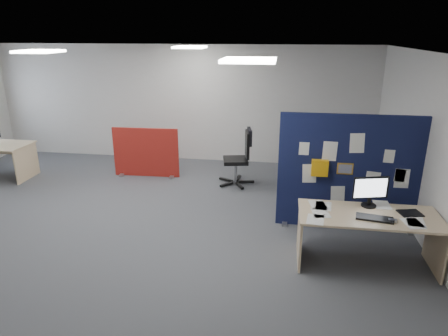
# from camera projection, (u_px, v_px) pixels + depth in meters

# --- Properties ---
(floor) EXTENTS (9.00, 9.00, 0.00)m
(floor) POSITION_uv_depth(u_px,v_px,m) (130.00, 222.00, 6.56)
(floor) COLOR #4C4F54
(floor) RESTS_ON ground
(ceiling) EXTENTS (9.00, 7.00, 0.02)m
(ceiling) POSITION_uv_depth(u_px,v_px,m) (115.00, 52.00, 5.68)
(ceiling) COLOR white
(ceiling) RESTS_ON wall_back
(wall_back) EXTENTS (9.00, 0.02, 2.70)m
(wall_back) POSITION_uv_depth(u_px,v_px,m) (180.00, 104.00, 9.39)
(wall_back) COLOR silver
(wall_back) RESTS_ON floor
(wall_right) EXTENTS (0.02, 7.00, 2.70)m
(wall_right) POSITION_uv_depth(u_px,v_px,m) (434.00, 156.00, 5.49)
(wall_right) COLOR silver
(wall_right) RESTS_ON floor
(ceiling_lights) EXTENTS (4.10, 4.10, 0.04)m
(ceiling_lights) POSITION_uv_depth(u_px,v_px,m) (153.00, 52.00, 6.27)
(ceiling_lights) COLOR white
(ceiling_lights) RESTS_ON ceiling
(navy_divider) EXTENTS (2.22, 0.30, 1.83)m
(navy_divider) POSITION_uv_depth(u_px,v_px,m) (350.00, 174.00, 6.10)
(navy_divider) COLOR #110F39
(navy_divider) RESTS_ON floor
(main_desk) EXTENTS (1.80, 0.80, 0.73)m
(main_desk) POSITION_uv_depth(u_px,v_px,m) (367.00, 225.00, 5.26)
(main_desk) COLOR #DABA8B
(main_desk) RESTS_ON floor
(monitor_main) EXTENTS (0.48, 0.20, 0.42)m
(monitor_main) POSITION_uv_depth(u_px,v_px,m) (371.00, 190.00, 5.34)
(monitor_main) COLOR black
(monitor_main) RESTS_ON main_desk
(keyboard) EXTENTS (0.48, 0.26, 0.02)m
(keyboard) POSITION_uv_depth(u_px,v_px,m) (374.00, 218.00, 5.04)
(keyboard) COLOR black
(keyboard) RESTS_ON main_desk
(mouse) EXTENTS (0.11, 0.07, 0.03)m
(mouse) POSITION_uv_depth(u_px,v_px,m) (393.00, 220.00, 4.97)
(mouse) COLOR #9C9DA1
(mouse) RESTS_ON main_desk
(paper_tray) EXTENTS (0.32, 0.28, 0.01)m
(paper_tray) POSITION_uv_depth(u_px,v_px,m) (410.00, 213.00, 5.19)
(paper_tray) COLOR black
(paper_tray) RESTS_ON main_desk
(red_divider) EXTENTS (1.41, 0.30, 1.06)m
(red_divider) POSITION_uv_depth(u_px,v_px,m) (146.00, 153.00, 8.49)
(red_divider) COLOR maroon
(red_divider) RESTS_ON floor
(office_chair) EXTENTS (0.75, 0.74, 1.13)m
(office_chair) POSITION_uv_depth(u_px,v_px,m) (241.00, 154.00, 8.01)
(office_chair) COLOR black
(office_chair) RESTS_ON floor
(desk_papers) EXTENTS (1.48, 0.90, 0.00)m
(desk_papers) POSITION_uv_depth(u_px,v_px,m) (354.00, 213.00, 5.21)
(desk_papers) COLOR white
(desk_papers) RESTS_ON main_desk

